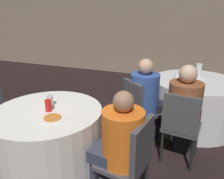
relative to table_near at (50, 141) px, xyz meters
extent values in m
plane|color=black|center=(0.05, -0.10, -0.37)|extent=(16.00, 16.00, 0.00)
cube|color=gray|center=(0.05, 4.19, 1.03)|extent=(16.00, 0.06, 2.80)
cylinder|color=white|center=(0.00, 0.00, 0.00)|extent=(1.15, 1.15, 0.74)
cylinder|color=white|center=(1.45, 1.65, 0.00)|extent=(1.27, 1.27, 0.74)
cylinder|color=black|center=(-0.69, 0.29, -0.16)|extent=(0.03, 0.03, 0.42)
cylinder|color=black|center=(-1.02, 0.35, -0.16)|extent=(0.03, 0.03, 0.42)
cube|color=#47474C|center=(0.88, -0.15, 0.07)|extent=(0.46, 0.46, 0.04)
cube|color=#47474C|center=(1.06, -0.18, 0.31)|extent=(0.11, 0.38, 0.43)
cylinder|color=black|center=(0.74, 0.04, -0.16)|extent=(0.03, 0.03, 0.42)
cylinder|color=black|center=(1.08, -0.02, -0.16)|extent=(0.03, 0.03, 0.42)
cube|color=#47474C|center=(0.82, 0.92, 0.07)|extent=(0.56, 0.56, 0.04)
cube|color=#47474C|center=(0.71, 0.79, 0.31)|extent=(0.32, 0.29, 0.43)
cylinder|color=black|center=(0.81, 1.16, -0.16)|extent=(0.03, 0.03, 0.42)
cylinder|color=black|center=(1.06, 0.94, -0.16)|extent=(0.03, 0.03, 0.42)
cylinder|color=black|center=(0.58, 0.91, -0.16)|extent=(0.03, 0.03, 0.42)
cylinder|color=black|center=(0.84, 0.68, -0.16)|extent=(0.03, 0.03, 0.42)
cube|color=#47474C|center=(1.33, 0.70, 0.07)|extent=(0.45, 0.45, 0.04)
cube|color=#47474C|center=(1.31, 0.52, 0.31)|extent=(0.38, 0.10, 0.43)
cylinder|color=black|center=(1.18, 0.89, -0.16)|extent=(0.03, 0.03, 0.42)
cylinder|color=black|center=(1.52, 0.84, -0.16)|extent=(0.03, 0.03, 0.42)
cylinder|color=black|center=(1.14, 0.55, -0.16)|extent=(0.03, 0.03, 0.42)
cylinder|color=black|center=(1.48, 0.51, -0.16)|extent=(0.03, 0.03, 0.42)
cylinder|color=black|center=(0.97, 1.09, -0.14)|extent=(0.24, 0.24, 0.46)
cube|color=black|center=(0.90, 1.01, 0.14)|extent=(0.48, 0.47, 0.12)
cylinder|color=#33519E|center=(0.82, 0.92, 0.34)|extent=(0.37, 0.37, 0.51)
sphere|color=tan|center=(0.82, 0.92, 0.69)|extent=(0.19, 0.19, 0.19)
cylinder|color=black|center=(1.36, 0.92, -0.14)|extent=(0.24, 0.24, 0.46)
cube|color=black|center=(1.34, 0.81, 0.14)|extent=(0.39, 0.36, 0.12)
cylinder|color=brown|center=(1.33, 0.70, 0.35)|extent=(0.37, 0.37, 0.52)
sphere|color=#DBB293|center=(1.33, 0.70, 0.71)|extent=(0.20, 0.20, 0.20)
cylinder|color=#33384C|center=(0.66, -0.12, -0.14)|extent=(0.24, 0.24, 0.46)
cube|color=#33384C|center=(0.77, -0.13, 0.14)|extent=(0.37, 0.39, 0.12)
cylinder|color=orange|center=(0.88, -0.15, 0.33)|extent=(0.36, 0.36, 0.49)
sphere|color=#997056|center=(0.88, -0.15, 0.66)|extent=(0.17, 0.17, 0.17)
cylinder|color=white|center=(0.16, -0.13, 0.37)|extent=(0.25, 0.25, 0.01)
cylinder|color=orange|center=(0.16, -0.13, 0.38)|extent=(0.17, 0.17, 0.01)
cylinder|color=red|center=(0.03, 0.00, 0.43)|extent=(0.07, 0.07, 0.12)
cylinder|color=silver|center=(-0.03, 0.11, 0.43)|extent=(0.07, 0.07, 0.12)
cylinder|color=silver|center=(1.46, 1.80, 0.48)|extent=(0.09, 0.09, 0.22)
cylinder|color=white|center=(1.17, 1.57, 0.42)|extent=(0.08, 0.08, 0.11)
camera|label=1|loc=(1.36, -1.69, 1.35)|focal=35.00mm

